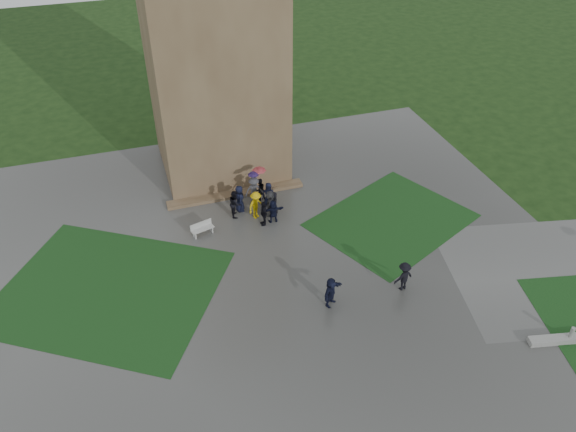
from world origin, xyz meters
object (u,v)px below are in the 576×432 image
object	(u,v)px
tower	(211,38)
pedestrian_near	(404,276)
bench	(202,228)
pedestrian_mid	(331,292)

from	to	relation	value
tower	pedestrian_near	bearing A→B (deg)	-67.99
bench	pedestrian_mid	bearing A→B (deg)	-72.47
tower	pedestrian_mid	bearing A→B (deg)	-81.65
bench	tower	bearing A→B (deg)	53.83
pedestrian_mid	pedestrian_near	size ratio (longest dim) A/B	0.99
pedestrian_mid	pedestrian_near	bearing A→B (deg)	-41.01
bench	pedestrian_mid	world-z (taller)	pedestrian_mid
pedestrian_mid	tower	bearing A→B (deg)	58.76
bench	pedestrian_near	distance (m)	12.08
tower	bench	world-z (taller)	tower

